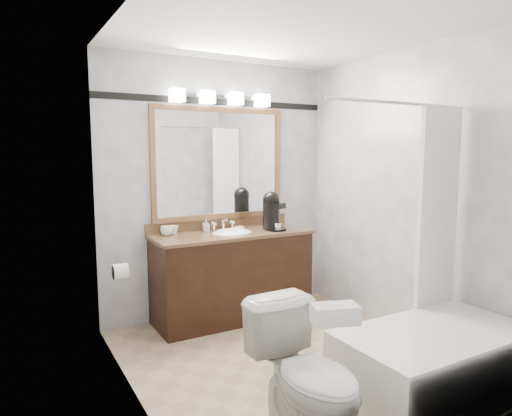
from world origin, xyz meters
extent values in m
cube|color=tan|center=(0.00, 0.00, -0.01)|extent=(2.40, 2.60, 0.01)
cube|color=white|center=(0.00, 0.00, 2.50)|extent=(2.40, 2.60, 0.01)
cube|color=silver|center=(0.00, 1.30, 1.25)|extent=(2.40, 0.01, 2.50)
cube|color=silver|center=(0.00, -1.30, 1.25)|extent=(2.40, 0.01, 2.50)
cube|color=silver|center=(-1.20, 0.00, 1.25)|extent=(0.01, 2.60, 2.50)
cube|color=silver|center=(1.20, 0.00, 1.25)|extent=(0.01, 2.60, 2.50)
cube|color=black|center=(0.00, 1.01, 0.41)|extent=(1.50, 0.55, 0.82)
cube|color=brown|center=(0.00, 1.01, 0.83)|extent=(1.53, 0.58, 0.03)
cube|color=brown|center=(0.00, 1.29, 0.90)|extent=(1.53, 0.03, 0.10)
ellipsoid|color=white|center=(0.00, 1.01, 0.82)|extent=(0.44, 0.34, 0.14)
cube|color=#8D623F|center=(0.00, 1.28, 2.02)|extent=(1.40, 0.04, 0.05)
cube|color=#8D623F|center=(0.00, 1.28, 0.97)|extent=(1.40, 0.04, 0.05)
cube|color=#8D623F|center=(-0.68, 1.28, 1.50)|extent=(0.05, 0.04, 1.00)
cube|color=#8D623F|center=(0.68, 1.28, 1.50)|extent=(0.05, 0.04, 1.00)
cube|color=white|center=(0.00, 1.29, 1.50)|extent=(1.30, 0.01, 1.00)
cube|color=silver|center=(0.00, 1.27, 2.15)|extent=(0.90, 0.05, 0.03)
cube|color=white|center=(-0.45, 1.22, 2.13)|extent=(0.12, 0.12, 0.12)
cube|color=white|center=(-0.15, 1.22, 2.13)|extent=(0.12, 0.12, 0.12)
cube|color=white|center=(0.15, 1.22, 2.13)|extent=(0.12, 0.12, 0.12)
cube|color=white|center=(0.45, 1.22, 2.13)|extent=(0.12, 0.12, 0.12)
cube|color=black|center=(0.00, 1.29, 2.10)|extent=(2.40, 0.01, 0.06)
cube|color=white|center=(0.53, -0.92, 0.23)|extent=(1.30, 0.72, 0.45)
cylinder|color=silver|center=(0.53, -0.54, 1.95)|extent=(1.30, 0.02, 0.02)
cube|color=white|center=(0.95, -0.55, 1.18)|extent=(0.40, 0.04, 1.55)
cylinder|color=white|center=(-1.14, 0.66, 0.70)|extent=(0.11, 0.12, 0.12)
imported|color=white|center=(-0.49, -0.90, 0.38)|extent=(0.45, 0.76, 0.76)
cube|color=white|center=(-0.49, -1.12, 0.81)|extent=(0.26, 0.20, 0.09)
cylinder|color=black|center=(0.43, 0.91, 0.86)|extent=(0.20, 0.20, 0.02)
cylinder|color=black|center=(0.41, 0.97, 1.00)|extent=(0.16, 0.16, 0.28)
sphere|color=black|center=(0.41, 0.97, 1.15)|extent=(0.17, 0.17, 0.17)
cube|color=black|center=(0.44, 0.89, 1.10)|extent=(0.14, 0.14, 0.05)
cylinder|color=silver|center=(0.44, 0.89, 0.89)|extent=(0.07, 0.07, 0.07)
imported|color=white|center=(-0.59, 1.18, 0.89)|extent=(0.13, 0.13, 0.09)
imported|color=white|center=(-0.52, 1.20, 0.89)|extent=(0.11, 0.11, 0.08)
imported|color=white|center=(-0.20, 1.18, 0.91)|extent=(0.05, 0.06, 0.12)
cube|color=beige|center=(0.14, 1.13, 0.86)|extent=(0.10, 0.07, 0.03)
camera|label=1|loc=(-1.92, -2.84, 1.62)|focal=32.00mm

